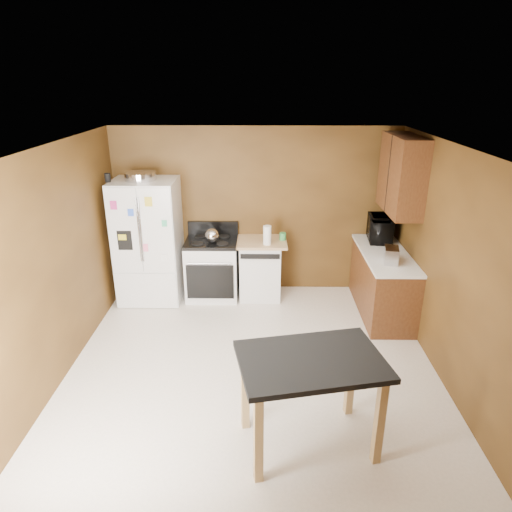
{
  "coord_description": "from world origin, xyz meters",
  "views": [
    {
      "loc": [
        0.1,
        -4.38,
        3.13
      ],
      "look_at": [
        0.03,
        0.85,
        1.08
      ],
      "focal_mm": 32.0,
      "sensor_mm": 36.0,
      "label": 1
    }
  ],
  "objects_px": {
    "gas_range": "(212,268)",
    "dishwasher": "(260,268)",
    "pen_cup": "(108,178)",
    "toaster": "(391,255)",
    "refrigerator": "(149,241)",
    "paper_towel": "(267,235)",
    "island": "(311,372)",
    "roasting_pan": "(140,176)",
    "kettle": "(212,236)",
    "microwave": "(380,229)",
    "green_canister": "(283,236)"
  },
  "relations": [
    {
      "from": "roasting_pan",
      "to": "refrigerator",
      "type": "xyz_separation_m",
      "value": [
        0.04,
        -0.02,
        -0.95
      ]
    },
    {
      "from": "toaster",
      "to": "island",
      "type": "xyz_separation_m",
      "value": [
        -1.24,
        -2.2,
        -0.23
      ]
    },
    {
      "from": "refrigerator",
      "to": "gas_range",
      "type": "bearing_deg",
      "value": 3.81
    },
    {
      "from": "kettle",
      "to": "gas_range",
      "type": "bearing_deg",
      "value": 104.3
    },
    {
      "from": "pen_cup",
      "to": "dishwasher",
      "type": "distance_m",
      "value": 2.52
    },
    {
      "from": "kettle",
      "to": "dishwasher",
      "type": "relative_size",
      "value": 0.23
    },
    {
      "from": "toaster",
      "to": "dishwasher",
      "type": "xyz_separation_m",
      "value": [
        -1.69,
        0.85,
        -0.55
      ]
    },
    {
      "from": "pen_cup",
      "to": "kettle",
      "type": "height_order",
      "value": "pen_cup"
    },
    {
      "from": "kettle",
      "to": "paper_towel",
      "type": "distance_m",
      "value": 0.8
    },
    {
      "from": "pen_cup",
      "to": "paper_towel",
      "type": "height_order",
      "value": "pen_cup"
    },
    {
      "from": "paper_towel",
      "to": "gas_range",
      "type": "height_order",
      "value": "paper_towel"
    },
    {
      "from": "microwave",
      "to": "dishwasher",
      "type": "xyz_separation_m",
      "value": [
        -1.75,
        -0.04,
        -0.61
      ]
    },
    {
      "from": "green_canister",
      "to": "gas_range",
      "type": "relative_size",
      "value": 0.1
    },
    {
      "from": "kettle",
      "to": "pen_cup",
      "type": "bearing_deg",
      "value": -176.51
    },
    {
      "from": "gas_range",
      "to": "dishwasher",
      "type": "height_order",
      "value": "gas_range"
    },
    {
      "from": "gas_range",
      "to": "dishwasher",
      "type": "distance_m",
      "value": 0.72
    },
    {
      "from": "toaster",
      "to": "gas_range",
      "type": "relative_size",
      "value": 0.25
    },
    {
      "from": "roasting_pan",
      "to": "pen_cup",
      "type": "relative_size",
      "value": 3.63
    },
    {
      "from": "roasting_pan",
      "to": "island",
      "type": "xyz_separation_m",
      "value": [
        2.12,
        -2.98,
        -1.09
      ]
    },
    {
      "from": "kettle",
      "to": "microwave",
      "type": "bearing_deg",
      "value": 3.87
    },
    {
      "from": "microwave",
      "to": "pen_cup",
      "type": "bearing_deg",
      "value": 99.14
    },
    {
      "from": "paper_towel",
      "to": "toaster",
      "type": "distance_m",
      "value": 1.74
    },
    {
      "from": "kettle",
      "to": "green_canister",
      "type": "distance_m",
      "value": 1.04
    },
    {
      "from": "green_canister",
      "to": "microwave",
      "type": "relative_size",
      "value": 0.18
    },
    {
      "from": "pen_cup",
      "to": "microwave",
      "type": "relative_size",
      "value": 0.21
    },
    {
      "from": "paper_towel",
      "to": "toaster",
      "type": "bearing_deg",
      "value": -23.7
    },
    {
      "from": "dishwasher",
      "to": "island",
      "type": "relative_size",
      "value": 0.65
    },
    {
      "from": "paper_towel",
      "to": "pen_cup",
      "type": "bearing_deg",
      "value": -178.64
    },
    {
      "from": "pen_cup",
      "to": "toaster",
      "type": "distance_m",
      "value": 3.92
    },
    {
      "from": "kettle",
      "to": "island",
      "type": "height_order",
      "value": "kettle"
    },
    {
      "from": "toaster",
      "to": "paper_towel",
      "type": "bearing_deg",
      "value": 168.4
    },
    {
      "from": "toaster",
      "to": "refrigerator",
      "type": "bearing_deg",
      "value": 179.11
    },
    {
      "from": "gas_range",
      "to": "island",
      "type": "height_order",
      "value": "gas_range"
    },
    {
      "from": "kettle",
      "to": "refrigerator",
      "type": "height_order",
      "value": "refrigerator"
    },
    {
      "from": "pen_cup",
      "to": "toaster",
      "type": "bearing_deg",
      "value": -9.73
    },
    {
      "from": "roasting_pan",
      "to": "toaster",
      "type": "xyz_separation_m",
      "value": [
        3.36,
        -0.79,
        -0.85
      ]
    },
    {
      "from": "kettle",
      "to": "dishwasher",
      "type": "height_order",
      "value": "kettle"
    },
    {
      "from": "pen_cup",
      "to": "refrigerator",
      "type": "height_order",
      "value": "pen_cup"
    },
    {
      "from": "roasting_pan",
      "to": "island",
      "type": "height_order",
      "value": "roasting_pan"
    },
    {
      "from": "refrigerator",
      "to": "toaster",
      "type": "bearing_deg",
      "value": -12.99
    },
    {
      "from": "pen_cup",
      "to": "microwave",
      "type": "xyz_separation_m",
      "value": [
        3.83,
        0.25,
        -0.8
      ]
    },
    {
      "from": "paper_towel",
      "to": "toaster",
      "type": "xyz_separation_m",
      "value": [
        1.59,
        -0.7,
        -0.03
      ]
    },
    {
      "from": "island",
      "to": "roasting_pan",
      "type": "bearing_deg",
      "value": 125.32
    },
    {
      "from": "kettle",
      "to": "island",
      "type": "bearing_deg",
      "value": -68.66
    },
    {
      "from": "paper_towel",
      "to": "refrigerator",
      "type": "relative_size",
      "value": 0.15
    },
    {
      "from": "roasting_pan",
      "to": "toaster",
      "type": "height_order",
      "value": "roasting_pan"
    },
    {
      "from": "refrigerator",
      "to": "island",
      "type": "distance_m",
      "value": 3.62
    },
    {
      "from": "green_canister",
      "to": "kettle",
      "type": "bearing_deg",
      "value": -171.13
    },
    {
      "from": "refrigerator",
      "to": "dishwasher",
      "type": "xyz_separation_m",
      "value": [
        1.63,
        0.09,
        -0.45
      ]
    },
    {
      "from": "island",
      "to": "kettle",
      "type": "bearing_deg",
      "value": 111.34
    }
  ]
}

